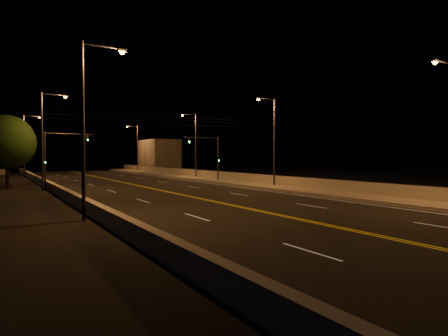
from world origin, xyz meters
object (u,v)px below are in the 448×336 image
streetlight_1 (272,136)px  streetlight_2 (194,142)px  traffic_signal_left (55,153)px  streetlight_3 (136,145)px  traffic_signal_right (211,153)px  tree_0 (7,142)px  streetlight_4 (88,118)px  streetlight_6 (26,142)px  streetlight_5 (45,135)px

streetlight_1 → streetlight_2: size_ratio=1.00×
traffic_signal_left → streetlight_3: bearing=59.5°
traffic_signal_right → tree_0: (-23.07, 3.28, 1.11)m
streetlight_4 → streetlight_2: bearing=53.4°
streetlight_1 → tree_0: 28.28m
streetlight_3 → streetlight_6: 24.55m
streetlight_1 → streetlight_6: size_ratio=1.00×
streetlight_3 → streetlight_5: 42.01m
streetlight_2 → streetlight_4: bearing=-126.6°
streetlight_3 → traffic_signal_left: bearing=-120.5°
streetlight_4 → tree_0: 24.55m
tree_0 → streetlight_4: bearing=-82.6°
streetlight_2 → streetlight_3: (0.00, 26.57, 0.00)m
streetlight_2 → traffic_signal_left: (-20.33, -7.87, -1.79)m
streetlight_2 → tree_0: (-24.62, -4.59, -0.68)m
streetlight_2 → streetlight_6: same height
traffic_signal_left → tree_0: bearing=142.6°
streetlight_1 → streetlight_3: (0.00, 45.07, 0.00)m
streetlight_2 → streetlight_5: bearing=-156.1°
streetlight_2 → streetlight_3: 26.57m
streetlight_1 → traffic_signal_left: streetlight_1 is taller
streetlight_3 → streetlight_5: size_ratio=1.00×
streetlight_5 → traffic_signal_right: size_ratio=1.62×
streetlight_5 → streetlight_6: same height
streetlight_4 → traffic_signal_left: (1.15, 21.06, -1.79)m
streetlight_2 → streetlight_3: size_ratio=1.00×
tree_0 → streetlight_6: bearing=80.7°
traffic_signal_left → tree_0: tree_0 is taller
streetlight_2 → traffic_signal_left: size_ratio=1.62×
streetlight_5 → traffic_signal_left: bearing=55.5°
streetlight_3 → streetlight_2: bearing=-90.0°
streetlight_1 → traffic_signal_right: bearing=98.3°
streetlight_2 → traffic_signal_right: size_ratio=1.62×
streetlight_3 → streetlight_4: size_ratio=1.00×
streetlight_4 → traffic_signal_left: bearing=86.9°
traffic_signal_left → streetlight_5: bearing=-124.5°
streetlight_6 → streetlight_1: bearing=-57.1°
streetlight_1 → streetlight_6: (-21.47, 33.16, 0.00)m
streetlight_1 → streetlight_2: bearing=90.0°
streetlight_5 → tree_0: bearing=122.5°
traffic_signal_right → streetlight_1: bearing=-81.7°
traffic_signal_left → traffic_signal_right: bearing=0.0°
tree_0 → streetlight_2: bearing=10.6°
streetlight_2 → tree_0: streetlight_2 is taller
streetlight_1 → traffic_signal_left: 23.01m
streetlight_2 → tree_0: bearing=-169.4°
streetlight_1 → streetlight_5: (-21.47, 8.97, 0.00)m
streetlight_6 → tree_0: (-3.14, -19.25, -0.68)m
streetlight_2 → streetlight_4: (-21.47, -28.93, 0.00)m
streetlight_5 → streetlight_6: 24.20m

